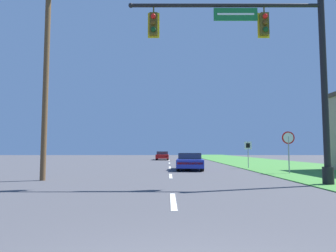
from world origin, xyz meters
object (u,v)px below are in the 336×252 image
at_px(route_sign_post, 246,149).
at_px(far_car, 161,156).
at_px(stop_sign, 287,143).
at_px(signal_mast, 276,63).
at_px(car_ahead, 188,161).
at_px(utility_pole_near, 44,73).

bearing_deg(route_sign_post, far_car, 109.12).
relative_size(stop_sign, route_sign_post, 1.23).
bearing_deg(far_car, signal_mast, -80.08).
bearing_deg(stop_sign, far_car, 107.53).
bearing_deg(far_car, car_ahead, -83.78).
xyz_separation_m(far_car, stop_sign, (8.06, -25.53, 1.26)).
xyz_separation_m(stop_sign, utility_pole_near, (-13.15, -3.80, 3.29)).
height_order(car_ahead, utility_pole_near, utility_pole_near).
distance_m(signal_mast, stop_sign, 7.03).
distance_m(signal_mast, car_ahead, 10.81).
xyz_separation_m(far_car, route_sign_post, (7.03, -20.27, 0.92)).
bearing_deg(car_ahead, signal_mast, -71.79).
xyz_separation_m(signal_mast, car_ahead, (-3.07, 9.34, -4.49)).
bearing_deg(far_car, stop_sign, -72.47).
xyz_separation_m(stop_sign, route_sign_post, (-1.03, 5.26, -0.34)).
relative_size(signal_mast, utility_pole_near, 0.85).
bearing_deg(stop_sign, utility_pole_near, -163.88).
height_order(signal_mast, car_ahead, signal_mast).
relative_size(car_ahead, stop_sign, 1.79).
bearing_deg(utility_pole_near, stop_sign, 16.12).
height_order(far_car, stop_sign, stop_sign).
relative_size(signal_mast, stop_sign, 3.38).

